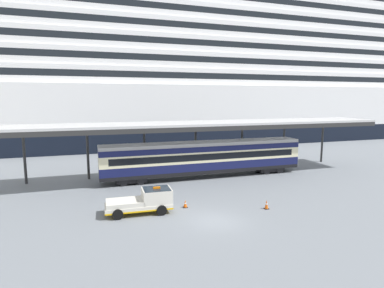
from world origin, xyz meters
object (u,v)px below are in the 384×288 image
Objects in this scene: cruise_ship at (220,75)px; service_truck at (145,200)px; train_carriage at (204,157)px; traffic_cone_near at (185,204)px; traffic_cone_mid at (267,205)px.

cruise_ship reaches higher than service_truck.
traffic_cone_near is (-5.08, -9.26, -2.00)m from train_carriage.
train_carriage reaches higher than traffic_cone_mid.
train_carriage is at bearing -115.74° from cruise_ship.
cruise_ship is at bearing 64.26° from train_carriage.
service_truck is at bearing -132.05° from train_carriage.
cruise_ship is at bearing 63.56° from traffic_cone_near.
traffic_cone_mid reaches higher than traffic_cone_near.
service_truck is 9.91m from traffic_cone_mid.
service_truck is 8.41× the size of traffic_cone_near.
traffic_cone_near is at bearing -116.44° from cruise_ship.
train_carriage is 4.43× the size of service_truck.
train_carriage is at bearing 61.24° from traffic_cone_near.
cruise_ship is 30.24× the size of service_truck.
cruise_ship reaches higher than traffic_cone_near.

